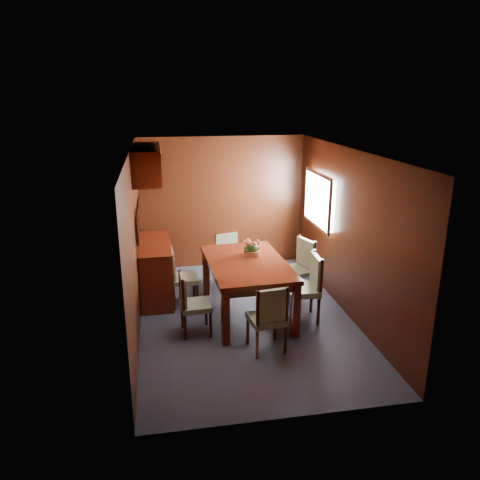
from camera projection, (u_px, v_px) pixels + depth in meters
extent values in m
plane|color=#323544|center=(245.00, 317.00, 6.82)|extent=(4.50, 4.50, 0.00)
cube|color=black|center=(135.00, 245.00, 6.21)|extent=(0.02, 4.50, 2.40)
cube|color=black|center=(348.00, 233.00, 6.71)|extent=(0.02, 4.50, 2.40)
cube|color=black|center=(222.00, 203.00, 8.57)|extent=(3.00, 0.02, 2.40)
cube|color=black|center=(291.00, 310.00, 4.35)|extent=(3.00, 0.02, 2.40)
cube|color=black|center=(246.00, 151.00, 6.10)|extent=(3.00, 4.50, 0.02)
cube|color=white|center=(321.00, 200.00, 7.67)|extent=(0.14, 1.10, 0.80)
cube|color=#B2B2B7|center=(317.00, 200.00, 7.65)|extent=(0.04, 1.20, 0.90)
cube|color=black|center=(139.00, 220.00, 7.13)|extent=(0.03, 1.36, 0.41)
cube|color=silver|center=(140.00, 220.00, 7.13)|extent=(0.01, 1.30, 0.35)
cube|color=#3A1007|center=(147.00, 163.00, 6.90)|extent=(0.40, 1.40, 0.50)
cube|color=#3A1007|center=(156.00, 269.00, 7.41)|extent=(0.48, 1.40, 0.90)
cube|color=#3A1007|center=(225.00, 318.00, 5.98)|extent=(0.10, 0.10, 0.75)
cube|color=#3A1007|center=(296.00, 311.00, 6.18)|extent=(0.10, 0.10, 0.75)
cube|color=#3A1007|center=(206.00, 273.00, 7.47)|extent=(0.10, 0.10, 0.75)
cube|color=#3A1007|center=(263.00, 268.00, 7.67)|extent=(0.10, 0.10, 0.75)
cube|color=black|center=(247.00, 269.00, 6.73)|extent=(1.03, 1.66, 0.11)
cube|color=#3A1007|center=(247.00, 264.00, 6.70)|extent=(1.17, 1.80, 0.07)
cylinder|color=black|center=(182.00, 316.00, 6.47)|extent=(0.04, 0.04, 0.35)
cylinder|color=black|center=(185.00, 328.00, 6.14)|extent=(0.04, 0.04, 0.35)
cylinder|color=black|center=(206.00, 314.00, 6.55)|extent=(0.04, 0.04, 0.35)
cylinder|color=black|center=(211.00, 325.00, 6.22)|extent=(0.04, 0.04, 0.35)
cube|color=slate|center=(196.00, 306.00, 6.27)|extent=(0.41, 0.43, 0.07)
cylinder|color=black|center=(180.00, 286.00, 6.33)|extent=(0.04, 0.04, 0.46)
cylinder|color=black|center=(183.00, 296.00, 6.00)|extent=(0.04, 0.04, 0.46)
cube|color=slate|center=(183.00, 290.00, 6.16)|extent=(0.07, 0.38, 0.39)
cylinder|color=black|center=(172.00, 289.00, 7.34)|extent=(0.04, 0.04, 0.36)
cylinder|color=black|center=(174.00, 299.00, 6.99)|extent=(0.04, 0.04, 0.36)
cylinder|color=black|center=(194.00, 287.00, 7.41)|extent=(0.04, 0.04, 0.36)
cylinder|color=black|center=(197.00, 297.00, 7.07)|extent=(0.04, 0.04, 0.36)
cube|color=slate|center=(184.00, 279.00, 7.13)|extent=(0.43, 0.45, 0.07)
cylinder|color=black|center=(170.00, 261.00, 7.19)|extent=(0.04, 0.04, 0.48)
cylinder|color=black|center=(172.00, 269.00, 6.85)|extent=(0.04, 0.04, 0.48)
cube|color=slate|center=(172.00, 264.00, 7.02)|extent=(0.08, 0.39, 0.41)
cylinder|color=black|center=(318.00, 312.00, 6.54)|extent=(0.04, 0.04, 0.40)
cylinder|color=black|center=(311.00, 300.00, 6.92)|extent=(0.04, 0.04, 0.40)
cylinder|color=black|center=(291.00, 313.00, 6.50)|extent=(0.04, 0.04, 0.40)
cylinder|color=black|center=(286.00, 301.00, 6.89)|extent=(0.04, 0.04, 0.40)
cube|color=slate|center=(302.00, 290.00, 6.63)|extent=(0.48, 0.50, 0.08)
cylinder|color=black|center=(321.00, 277.00, 6.38)|extent=(0.04, 0.04, 0.53)
cylinder|color=black|center=(314.00, 267.00, 6.77)|extent=(0.04, 0.04, 0.53)
cube|color=slate|center=(316.00, 271.00, 6.57)|extent=(0.09, 0.43, 0.45)
cylinder|color=black|center=(312.00, 288.00, 7.34)|extent=(0.04, 0.04, 0.39)
cylinder|color=black|center=(298.00, 280.00, 7.68)|extent=(0.04, 0.04, 0.39)
cylinder|color=black|center=(293.00, 293.00, 7.17)|extent=(0.04, 0.04, 0.39)
cylinder|color=black|center=(278.00, 284.00, 7.50)|extent=(0.04, 0.04, 0.39)
cube|color=slate|center=(296.00, 271.00, 7.35)|extent=(0.56, 0.57, 0.08)
cylinder|color=black|center=(314.00, 257.00, 7.19)|extent=(0.04, 0.04, 0.52)
cylinder|color=black|center=(299.00, 250.00, 7.53)|extent=(0.04, 0.04, 0.52)
cube|color=slate|center=(306.00, 253.00, 7.35)|extent=(0.19, 0.41, 0.44)
cylinder|color=black|center=(257.00, 345.00, 5.71)|extent=(0.04, 0.04, 0.37)
cylinder|color=black|center=(285.00, 340.00, 5.82)|extent=(0.04, 0.04, 0.37)
cylinder|color=black|center=(248.00, 332.00, 6.04)|extent=(0.04, 0.04, 0.37)
cylinder|color=black|center=(275.00, 327.00, 6.15)|extent=(0.04, 0.04, 0.37)
cube|color=slate|center=(267.00, 319.00, 5.86)|extent=(0.48, 0.47, 0.07)
cylinder|color=black|center=(258.00, 310.00, 5.56)|extent=(0.04, 0.04, 0.49)
cylinder|color=black|center=(287.00, 305.00, 5.67)|extent=(0.04, 0.04, 0.49)
cube|color=slate|center=(272.00, 305.00, 5.63)|extent=(0.40, 0.11, 0.41)
cylinder|color=black|center=(236.00, 271.00, 8.11)|extent=(0.04, 0.04, 0.36)
cylinder|color=black|center=(217.00, 274.00, 7.96)|extent=(0.04, 0.04, 0.36)
cylinder|color=black|center=(245.00, 277.00, 7.81)|extent=(0.04, 0.04, 0.36)
cylinder|color=black|center=(225.00, 281.00, 7.66)|extent=(0.04, 0.04, 0.36)
cube|color=slate|center=(231.00, 263.00, 7.81)|extent=(0.52, 0.50, 0.07)
cylinder|color=black|center=(236.00, 244.00, 7.98)|extent=(0.04, 0.04, 0.48)
cylinder|color=black|center=(216.00, 247.00, 7.82)|extent=(0.04, 0.04, 0.48)
cube|color=slate|center=(226.00, 245.00, 7.88)|extent=(0.39, 0.16, 0.41)
cylinder|color=#AE5935|center=(252.00, 253.00, 6.94)|extent=(0.25, 0.25, 0.08)
sphere|color=#254818|center=(252.00, 249.00, 6.93)|extent=(0.19, 0.19, 0.19)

